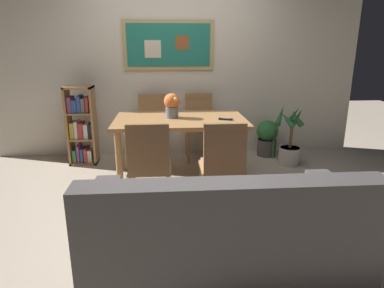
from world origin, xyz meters
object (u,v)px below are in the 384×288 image
at_px(leather_couch, 224,240).
at_px(dining_chair_near_right, 223,160).
at_px(flower_vase, 172,104).
at_px(dining_table, 180,127).
at_px(bookshelf, 82,127).
at_px(potted_ivy, 267,137).
at_px(tv_remote, 226,119).
at_px(dining_chair_far_right, 199,121).
at_px(dining_chair_near_left, 149,161).
at_px(potted_palm, 290,144).
at_px(dining_chair_far_left, 152,122).

bearing_deg(leather_couch, dining_chair_near_right, 81.44).
bearing_deg(leather_couch, flower_vase, 99.11).
bearing_deg(dining_table, bookshelf, 150.58).
distance_m(potted_ivy, flower_vase, 1.72).
relative_size(potted_ivy, tv_remote, 3.24).
bearing_deg(dining_chair_far_right, dining_chair_near_left, -110.90).
distance_m(dining_table, dining_chair_near_left, 0.89).
bearing_deg(potted_palm, dining_table, -163.07).
xyz_separation_m(dining_chair_near_right, tv_remote, (0.15, 0.72, 0.23)).
relative_size(dining_table, dining_chair_far_right, 1.63).
xyz_separation_m(potted_ivy, flower_vase, (-1.38, -0.80, 0.64)).
relative_size(dining_chair_far_right, flower_vase, 3.24).
bearing_deg(potted_palm, bookshelf, 174.37).
distance_m(dining_chair_far_left, leather_couch, 2.70).
relative_size(leather_couch, potted_palm, 2.26).
distance_m(potted_ivy, tv_remote, 1.35).
bearing_deg(potted_palm, dining_chair_far_right, 162.37).
height_order(dining_table, tv_remote, tv_remote).
height_order(dining_chair_near_right, leather_couch, dining_chair_near_right).
xyz_separation_m(dining_chair_far_right, dining_chair_near_right, (0.05, -1.68, 0.00)).
bearing_deg(dining_chair_near_left, dining_table, 68.29).
bearing_deg(dining_chair_far_left, dining_chair_far_right, 1.39).
bearing_deg(potted_palm, dining_chair_near_right, -131.04).
distance_m(potted_ivy, potted_palm, 0.44).
xyz_separation_m(dining_table, dining_chair_near_right, (0.36, -0.85, -0.12)).
bearing_deg(dining_chair_near_right, potted_ivy, 60.96).
height_order(dining_chair_near_left, potted_ivy, dining_chair_near_left).
bearing_deg(dining_chair_near_right, dining_table, 112.82).
height_order(dining_table, dining_chair_far_right, dining_chair_far_right).
relative_size(dining_chair_near_right, potted_ivy, 1.74).
bearing_deg(tv_remote, bookshelf, 154.45).
bearing_deg(potted_ivy, dining_chair_near_left, -134.29).
bearing_deg(leather_couch, potted_palm, 60.68).
relative_size(dining_chair_far_left, bookshelf, 0.87).
xyz_separation_m(dining_chair_near_left, dining_chair_far_left, (-0.02, 1.63, 0.00)).
height_order(dining_chair_near_left, bookshelf, bookshelf).
relative_size(dining_chair_far_right, dining_chair_far_left, 1.00).
bearing_deg(potted_palm, dining_chair_far_left, 168.90).
height_order(dining_chair_near_left, dining_chair_far_left, same).
distance_m(dining_chair_far_left, tv_remote, 1.29).
height_order(dining_chair_near_left, potted_palm, dining_chair_near_left).
distance_m(dining_chair_far_right, dining_chair_near_left, 1.76).
height_order(dining_chair_far_right, flower_vase, flower_vase).
relative_size(dining_chair_near_left, dining_chair_far_left, 1.00).
xyz_separation_m(dining_table, leather_couch, (0.21, -1.82, -0.35)).
distance_m(dining_table, tv_remote, 0.53).
relative_size(dining_chair_far_right, bookshelf, 0.87).
bearing_deg(dining_table, potted_ivy, 33.07).
relative_size(dining_chair_far_right, potted_palm, 1.14).
xyz_separation_m(dining_chair_near_left, flower_vase, (0.24, 0.86, 0.38)).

